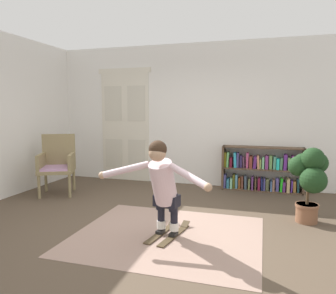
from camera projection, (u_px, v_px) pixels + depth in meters
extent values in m
plane|color=brown|center=(152.00, 226.00, 4.31)|extent=(7.20, 7.20, 0.00)
cube|color=white|center=(194.00, 115.00, 6.61)|extent=(6.00, 0.10, 2.90)
cube|color=beige|center=(114.00, 127.00, 7.10)|extent=(0.55, 0.04, 2.35)
cube|color=beige|center=(113.00, 104.00, 7.03)|extent=(0.41, 0.01, 0.76)
cube|color=beige|center=(114.00, 153.00, 7.15)|extent=(0.41, 0.01, 0.64)
cube|color=beige|center=(137.00, 127.00, 6.95)|extent=(0.55, 0.04, 2.35)
cube|color=beige|center=(136.00, 103.00, 6.87)|extent=(0.41, 0.01, 0.76)
cube|color=beige|center=(137.00, 154.00, 7.00)|extent=(0.41, 0.01, 0.64)
cube|color=beige|center=(124.00, 71.00, 6.88)|extent=(1.22, 0.04, 0.10)
cube|color=gray|center=(168.00, 235.00, 3.99)|extent=(2.28, 1.97, 0.01)
cube|color=brown|center=(223.00, 167.00, 6.34)|extent=(0.04, 0.30, 0.85)
cube|color=brown|center=(304.00, 171.00, 5.92)|extent=(0.04, 0.30, 0.85)
cube|color=brown|center=(261.00, 190.00, 6.18)|extent=(1.48, 0.30, 0.02)
cube|color=brown|center=(262.00, 169.00, 6.13)|extent=(1.48, 0.30, 0.02)
cube|color=brown|center=(263.00, 147.00, 6.08)|extent=(1.48, 0.30, 0.02)
cube|color=#6565C0|center=(225.00, 181.00, 6.37)|extent=(0.04, 0.20, 0.26)
cube|color=teal|center=(228.00, 183.00, 6.35)|extent=(0.05, 0.21, 0.18)
cube|color=#82C9A1|center=(231.00, 183.00, 6.32)|extent=(0.04, 0.21, 0.20)
cube|color=#555718|center=(234.00, 181.00, 6.33)|extent=(0.04, 0.19, 0.27)
cube|color=#5FA1C2|center=(237.00, 181.00, 6.31)|extent=(0.04, 0.15, 0.27)
cube|color=brown|center=(240.00, 183.00, 6.29)|extent=(0.04, 0.18, 0.22)
cube|color=brown|center=(242.00, 182.00, 6.27)|extent=(0.04, 0.15, 0.24)
cube|color=#405264|center=(246.00, 182.00, 6.25)|extent=(0.05, 0.18, 0.26)
cube|color=olive|center=(249.00, 184.00, 6.23)|extent=(0.04, 0.19, 0.21)
cube|color=#643274|center=(252.00, 183.00, 6.20)|extent=(0.03, 0.22, 0.25)
cube|color=brown|center=(256.00, 183.00, 6.20)|extent=(0.03, 0.20, 0.23)
cube|color=maroon|center=(259.00, 184.00, 6.18)|extent=(0.04, 0.19, 0.23)
cube|color=navy|center=(262.00, 184.00, 6.18)|extent=(0.04, 0.23, 0.23)
cube|color=#4D4999|center=(264.00, 184.00, 6.16)|extent=(0.03, 0.22, 0.23)
cube|color=#626B44|center=(267.00, 184.00, 6.15)|extent=(0.06, 0.18, 0.22)
cube|color=#48689E|center=(271.00, 186.00, 6.10)|extent=(0.03, 0.23, 0.19)
cube|color=#A37762|center=(273.00, 185.00, 6.10)|extent=(0.04, 0.23, 0.22)
cube|color=#5F56AC|center=(277.00, 184.00, 6.08)|extent=(0.06, 0.14, 0.25)
cube|color=#24D723|center=(281.00, 184.00, 6.06)|extent=(0.05, 0.20, 0.25)
cube|color=#693483|center=(284.00, 186.00, 6.07)|extent=(0.05, 0.23, 0.18)
cube|color=#D3B87B|center=(288.00, 185.00, 6.02)|extent=(0.05, 0.24, 0.25)
cube|color=#683BC9|center=(291.00, 186.00, 6.01)|extent=(0.04, 0.19, 0.22)
cube|color=#A07437|center=(294.00, 186.00, 6.00)|extent=(0.06, 0.17, 0.21)
cube|color=#22525C|center=(298.00, 186.00, 5.98)|extent=(0.04, 0.15, 0.25)
cube|color=olive|center=(226.00, 159.00, 6.33)|extent=(0.04, 0.17, 0.28)
cube|color=#68B56B|center=(228.00, 159.00, 6.28)|extent=(0.05, 0.16, 0.30)
cube|color=maroon|center=(231.00, 162.00, 6.28)|extent=(0.05, 0.18, 0.19)
cube|color=#2AA3C4|center=(235.00, 160.00, 6.24)|extent=(0.06, 0.16, 0.29)
cube|color=#4C427E|center=(238.00, 160.00, 6.25)|extent=(0.04, 0.14, 0.29)
cube|color=#2E2251|center=(241.00, 161.00, 6.25)|extent=(0.04, 0.18, 0.24)
cube|color=#533249|center=(244.00, 162.00, 6.23)|extent=(0.05, 0.17, 0.22)
cube|color=#CA4F8A|center=(247.00, 160.00, 6.20)|extent=(0.04, 0.14, 0.30)
cube|color=brown|center=(251.00, 162.00, 6.18)|extent=(0.06, 0.23, 0.23)
cube|color=#572377|center=(255.00, 162.00, 6.17)|extent=(0.08, 0.23, 0.24)
cube|color=tan|center=(258.00, 162.00, 6.13)|extent=(0.06, 0.22, 0.26)
cube|color=#A1C663|center=(260.00, 164.00, 6.12)|extent=(0.03, 0.16, 0.18)
cube|color=#79CA92|center=(263.00, 163.00, 6.10)|extent=(0.04, 0.17, 0.23)
cube|color=#7F357C|center=(267.00, 162.00, 6.09)|extent=(0.06, 0.21, 0.26)
cube|color=#699D54|center=(271.00, 162.00, 6.08)|extent=(0.05, 0.18, 0.26)
cube|color=#519E84|center=(274.00, 163.00, 6.07)|extent=(0.06, 0.22, 0.24)
cube|color=#26D7CA|center=(278.00, 164.00, 6.03)|extent=(0.05, 0.19, 0.21)
cube|color=#528964|center=(281.00, 164.00, 6.02)|extent=(0.06, 0.17, 0.22)
cube|color=#622B8E|center=(285.00, 162.00, 5.99)|extent=(0.07, 0.19, 0.30)
cube|color=#789F5B|center=(289.00, 164.00, 5.96)|extent=(0.06, 0.20, 0.24)
cube|color=#7D2F8B|center=(292.00, 163.00, 5.96)|extent=(0.05, 0.17, 0.28)
cube|color=brown|center=(295.00, 165.00, 5.96)|extent=(0.03, 0.22, 0.20)
cube|color=navy|center=(298.00, 163.00, 5.93)|extent=(0.05, 0.15, 0.26)
cylinder|color=#8D7C54|center=(39.00, 187.00, 5.60)|extent=(0.07, 0.07, 0.42)
cylinder|color=#8D7C54|center=(70.00, 186.00, 5.67)|extent=(0.07, 0.07, 0.42)
cylinder|color=#8D7C54|center=(46.00, 181.00, 6.11)|extent=(0.07, 0.07, 0.42)
cylinder|color=#8D7C54|center=(74.00, 180.00, 6.18)|extent=(0.07, 0.07, 0.42)
cube|color=#8D7C54|center=(57.00, 170.00, 5.86)|extent=(0.80, 0.80, 0.06)
cube|color=#BF8FBD|center=(57.00, 168.00, 5.86)|extent=(0.72, 0.72, 0.04)
cube|color=#8D7C54|center=(59.00, 150.00, 6.09)|extent=(0.57, 0.31, 0.60)
cube|color=#8D7C54|center=(41.00, 162.00, 5.80)|extent=(0.29, 0.53, 0.28)
cube|color=#8D7C54|center=(72.00, 161.00, 5.88)|extent=(0.29, 0.53, 0.28)
cylinder|color=brown|center=(307.00, 213.00, 4.44)|extent=(0.29, 0.29, 0.26)
cylinder|color=brown|center=(307.00, 205.00, 4.43)|extent=(0.31, 0.31, 0.04)
cylinder|color=#4C3823|center=(308.00, 191.00, 4.40)|extent=(0.04, 0.04, 0.36)
sphere|color=#1A3819|center=(313.00, 159.00, 4.31)|extent=(0.31, 0.31, 0.31)
sphere|color=#1A3819|center=(299.00, 166.00, 4.45)|extent=(0.29, 0.29, 0.29)
sphere|color=#1A3819|center=(317.00, 163.00, 4.40)|extent=(0.29, 0.29, 0.29)
sphere|color=#1A3819|center=(303.00, 162.00, 4.46)|extent=(0.24, 0.24, 0.24)
sphere|color=#1A3819|center=(313.00, 180.00, 4.27)|extent=(0.35, 0.35, 0.35)
cube|color=#473823|center=(161.00, 233.00, 4.03)|extent=(0.22, 0.76, 0.01)
cube|color=#473823|center=(173.00, 222.00, 4.33)|extent=(0.11, 0.13, 0.06)
cube|color=black|center=(160.00, 232.00, 4.01)|extent=(0.10, 0.13, 0.04)
cube|color=#473823|center=(174.00, 235.00, 3.95)|extent=(0.22, 0.76, 0.01)
cube|color=#473823|center=(185.00, 224.00, 4.25)|extent=(0.11, 0.13, 0.06)
cube|color=black|center=(173.00, 234.00, 3.93)|extent=(0.10, 0.13, 0.04)
cylinder|color=white|center=(161.00, 224.00, 4.01)|extent=(0.13, 0.13, 0.10)
cylinder|color=black|center=(161.00, 209.00, 3.99)|extent=(0.10, 0.10, 0.30)
cylinder|color=black|center=(160.00, 201.00, 3.96)|extent=(0.13, 0.13, 0.22)
cylinder|color=white|center=(174.00, 227.00, 3.93)|extent=(0.13, 0.13, 0.10)
cylinder|color=black|center=(174.00, 211.00, 3.91)|extent=(0.10, 0.10, 0.30)
cylinder|color=black|center=(173.00, 202.00, 3.88)|extent=(0.13, 0.13, 0.22)
cube|color=black|center=(167.00, 200.00, 3.92)|extent=(0.33, 0.23, 0.14)
cylinder|color=beige|center=(163.00, 182.00, 3.81)|extent=(0.35, 0.48, 0.58)
sphere|color=tan|center=(157.00, 153.00, 3.63)|extent=(0.23, 0.23, 0.20)
sphere|color=#382619|center=(158.00, 149.00, 3.64)|extent=(0.24, 0.24, 0.21)
cylinder|color=beige|center=(125.00, 170.00, 3.80)|extent=(0.58, 0.21, 0.22)
sphere|color=tan|center=(102.00, 175.00, 3.82)|extent=(0.10, 0.10, 0.09)
cylinder|color=beige|center=(189.00, 176.00, 3.43)|extent=(0.53, 0.38, 0.22)
sphere|color=tan|center=(208.00, 187.00, 3.23)|extent=(0.10, 0.10, 0.09)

